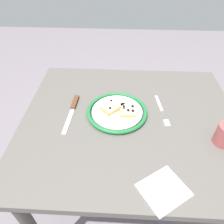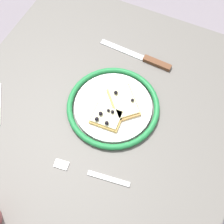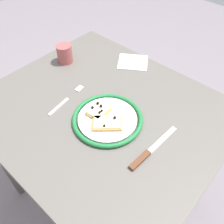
{
  "view_description": "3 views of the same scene",
  "coord_description": "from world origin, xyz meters",
  "px_view_note": "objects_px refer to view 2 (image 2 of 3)",
  "views": [
    {
      "loc": [
        0.04,
        0.65,
        1.37
      ],
      "look_at": [
        0.08,
        -0.0,
        0.78
      ],
      "focal_mm": 33.79,
      "sensor_mm": 36.0,
      "label": 1
    },
    {
      "loc": [
        -0.31,
        -0.2,
        1.49
      ],
      "look_at": [
        0.03,
        -0.04,
        0.77
      ],
      "focal_mm": 47.17,
      "sensor_mm": 36.0,
      "label": 2
    },
    {
      "loc": [
        0.47,
        -0.47,
        1.44
      ],
      "look_at": [
        0.06,
        -0.01,
        0.79
      ],
      "focal_mm": 39.11,
      "sensor_mm": 36.0,
      "label": 3
    }
  ],
  "objects_px": {
    "knife": "(147,59)",
    "pizza_slice_far": "(106,117)",
    "plate": "(113,106)",
    "fork": "(91,173)",
    "pizza_slice_near": "(123,102)",
    "dining_table": "(96,135)"
  },
  "relations": [
    {
      "from": "fork",
      "to": "pizza_slice_far",
      "type": "bearing_deg",
      "value": 10.32
    },
    {
      "from": "plate",
      "to": "pizza_slice_near",
      "type": "bearing_deg",
      "value": -50.38
    },
    {
      "from": "pizza_slice_near",
      "to": "fork",
      "type": "xyz_separation_m",
      "value": [
        -0.22,
        -0.01,
        -0.02
      ]
    },
    {
      "from": "dining_table",
      "to": "pizza_slice_far",
      "type": "xyz_separation_m",
      "value": [
        0.01,
        -0.03,
        0.13
      ]
    },
    {
      "from": "knife",
      "to": "pizza_slice_near",
      "type": "bearing_deg",
      "value": 179.16
    },
    {
      "from": "dining_table",
      "to": "pizza_slice_far",
      "type": "distance_m",
      "value": 0.13
    },
    {
      "from": "dining_table",
      "to": "fork",
      "type": "height_order",
      "value": "fork"
    },
    {
      "from": "pizza_slice_near",
      "to": "knife",
      "type": "distance_m",
      "value": 0.18
    },
    {
      "from": "knife",
      "to": "pizza_slice_far",
      "type": "bearing_deg",
      "value": 174.13
    },
    {
      "from": "fork",
      "to": "knife",
      "type": "bearing_deg",
      "value": 0.41
    },
    {
      "from": "pizza_slice_near",
      "to": "pizza_slice_far",
      "type": "xyz_separation_m",
      "value": [
        -0.06,
        0.02,
        0.0
      ]
    },
    {
      "from": "pizza_slice_near",
      "to": "fork",
      "type": "bearing_deg",
      "value": -178.56
    },
    {
      "from": "plate",
      "to": "knife",
      "type": "height_order",
      "value": "plate"
    },
    {
      "from": "plate",
      "to": "knife",
      "type": "xyz_separation_m",
      "value": [
        0.2,
        -0.03,
        -0.0
      ]
    },
    {
      "from": "dining_table",
      "to": "knife",
      "type": "xyz_separation_m",
      "value": [
        0.26,
        -0.06,
        0.11
      ]
    },
    {
      "from": "plate",
      "to": "fork",
      "type": "xyz_separation_m",
      "value": [
        -0.2,
        -0.03,
        -0.01
      ]
    },
    {
      "from": "plate",
      "to": "dining_table",
      "type": "bearing_deg",
      "value": 151.17
    },
    {
      "from": "dining_table",
      "to": "knife",
      "type": "relative_size",
      "value": 3.83
    },
    {
      "from": "dining_table",
      "to": "fork",
      "type": "distance_m",
      "value": 0.19
    },
    {
      "from": "plate",
      "to": "pizza_slice_far",
      "type": "height_order",
      "value": "pizza_slice_far"
    },
    {
      "from": "pizza_slice_near",
      "to": "plate",
      "type": "bearing_deg",
      "value": 129.62
    },
    {
      "from": "pizza_slice_near",
      "to": "pizza_slice_far",
      "type": "relative_size",
      "value": 1.45
    }
  ]
}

